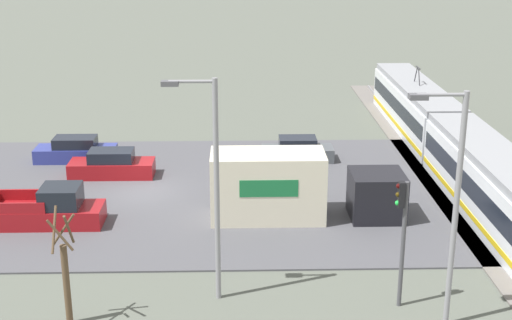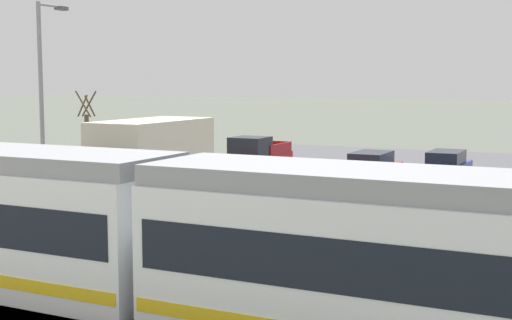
% 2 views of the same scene
% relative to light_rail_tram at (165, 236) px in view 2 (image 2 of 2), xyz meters
% --- Properties ---
extents(ground_plane, '(320.00, 320.00, 0.00)m').
position_rel_light_rail_tram_xyz_m(ground_plane, '(3.94, -17.31, -1.64)').
color(ground_plane, '#565B51').
extents(road_surface, '(18.68, 39.50, 0.08)m').
position_rel_light_rail_tram_xyz_m(road_surface, '(3.94, -17.31, -1.60)').
color(road_surface, '#4C4C51').
rests_on(road_surface, ground).
extents(rail_bed, '(52.76, 4.40, 0.22)m').
position_rel_light_rail_tram_xyz_m(rail_bed, '(3.94, 0.00, -1.59)').
color(rail_bed, slate).
rests_on(rail_bed, ground).
extents(light_rail_tram, '(31.46, 2.83, 4.35)m').
position_rel_light_rail_tram_xyz_m(light_rail_tram, '(0.00, 0.00, 0.00)').
color(light_rail_tram, white).
rests_on(light_rail_tram, ground).
extents(box_truck, '(2.55, 9.22, 3.27)m').
position_rel_light_rail_tram_xyz_m(box_truck, '(7.77, -9.60, -0.05)').
color(box_truck, black).
rests_on(box_truck, ground).
extents(pickup_truck, '(1.92, 5.30, 1.89)m').
position_rel_light_rail_tram_xyz_m(pickup_truck, '(8.31, -21.19, -0.85)').
color(pickup_truck, maroon).
rests_on(pickup_truck, ground).
extents(sedan_car_0, '(1.71, 4.77, 1.46)m').
position_rel_light_rail_tram_xyz_m(sedan_car_0, '(-1.44, -22.01, -0.96)').
color(sedan_car_0, navy).
rests_on(sedan_car_0, ground).
extents(sedan_car_1, '(1.77, 4.72, 1.52)m').
position_rel_light_rail_tram_xyz_m(sedan_car_1, '(1.45, -19.38, -0.93)').
color(sedan_car_1, maroon).
rests_on(sedan_car_1, ground).
extents(sedan_car_2, '(1.70, 4.26, 1.41)m').
position_rel_light_rail_tram_xyz_m(sedan_car_2, '(-1.19, -8.69, -0.98)').
color(sedan_car_2, '#4C5156').
rests_on(sedan_car_2, ground).
extents(street_tree, '(1.03, 0.86, 4.34)m').
position_rel_light_rail_tram_xyz_m(street_tree, '(17.12, -18.31, 0.33)').
color(street_tree, brown).
rests_on(street_tree, ground).
extents(street_lamp_near_crossing, '(0.36, 1.95, 8.49)m').
position_rel_light_rail_tram_xyz_m(street_lamp_near_crossing, '(15.40, -13.25, 3.23)').
color(street_lamp_near_crossing, gray).
rests_on(street_lamp_near_crossing, ground).
extents(no_parking_sign, '(0.32, 0.08, 2.14)m').
position_rel_light_rail_tram_xyz_m(no_parking_sign, '(15.21, -23.23, -0.33)').
color(no_parking_sign, gray).
rests_on(no_parking_sign, ground).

